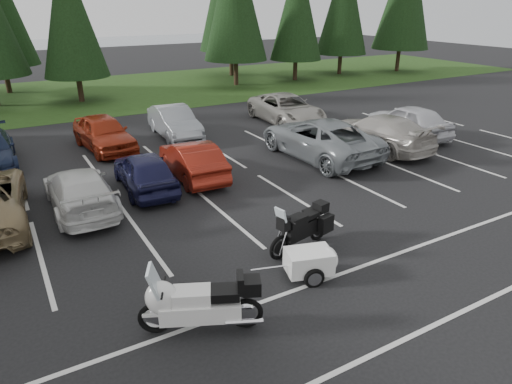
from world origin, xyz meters
The scene contains 19 objects.
ground centered at (0.00, 0.00, 0.00)m, with size 120.00×120.00×0.00m, color black.
grass_strip centered at (0.00, 24.00, 0.01)m, with size 80.00×16.00×0.01m, color #203811.
lake_water centered at (4.00, 55.00, 0.00)m, with size 70.00×50.00×0.02m, color gray.
stall_markings centered at (0.00, 2.00, 0.00)m, with size 32.00×16.00×0.01m, color silver.
conifer_5 centered at (0.00, 21.60, 5.63)m, with size 4.14×4.14×9.63m.
conifer_7 centered at (17.50, 21.80, 5.81)m, with size 4.27×4.27×9.94m.
conifer_8 centered at (23.00, 22.60, 6.17)m, with size 4.53×4.53×10.56m.
car_near_3 centered at (-3.33, 3.71, 0.67)m, with size 1.89×4.64×1.35m, color silver.
car_near_4 centered at (-1.00, 4.32, 0.70)m, with size 1.66×4.13×1.41m, color #171739.
car_near_5 centered at (0.94, 4.61, 0.70)m, with size 1.48×4.24×1.40m, color maroon.
car_near_6 centered at (6.65, 4.20, 0.84)m, with size 2.78×6.03×1.68m, color gray.
car_near_7 centered at (9.69, 3.80, 0.79)m, with size 2.21×5.42×1.57m, color #AEA8A0.
car_near_8 centered at (12.47, 4.60, 0.80)m, with size 1.88×4.67×1.59m, color silver.
car_far_2 centered at (-1.14, 9.93, 0.78)m, with size 1.83×4.55×1.55m, color maroon.
car_far_3 centered at (2.38, 10.33, 0.74)m, with size 1.57×4.50×1.48m, color gray.
car_far_4 centered at (8.74, 9.92, 0.77)m, with size 2.54×5.51×1.53m, color #A19C93.
touring_motorcycle centered at (-2.35, -3.68, 0.78)m, with size 2.82×0.87×1.56m, color white, non-canonical shape.
cargo_trailer centered at (0.72, -3.18, 0.37)m, with size 1.60×0.90×0.74m, color white, non-canonical shape.
adventure_motorcycle centered at (1.31, -1.95, 0.75)m, with size 2.46×0.85×1.50m, color black, non-canonical shape.
Camera 1 is at (-5.18, -10.82, 6.31)m, focal length 32.00 mm.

